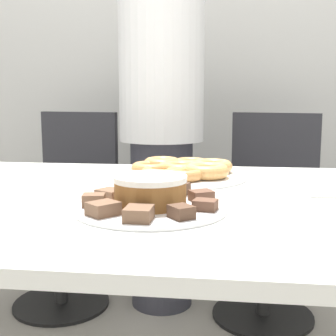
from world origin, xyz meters
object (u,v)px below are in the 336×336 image
at_px(office_chair_right, 268,221).
at_px(person_standing, 162,130).
at_px(office_chair_left, 65,214).
at_px(frosted_cake, 150,191).
at_px(plate_cake, 150,208).
at_px(plate_donuts, 181,176).

bearing_deg(office_chair_right, person_standing, -169.36).
xyz_separation_m(person_standing, office_chair_left, (-0.45, -0.03, -0.39)).
xyz_separation_m(office_chair_left, frosted_cake, (0.58, -1.08, 0.35)).
relative_size(office_chair_left, plate_cake, 2.74).
bearing_deg(frosted_cake, office_chair_right, 72.42).
bearing_deg(office_chair_right, plate_cake, -93.86).
bearing_deg(office_chair_left, plate_donuts, -36.77).
relative_size(plate_cake, plate_donuts, 0.84).
distance_m(person_standing, frosted_cake, 1.11).
relative_size(office_chair_right, plate_cake, 2.74).
bearing_deg(plate_donuts, person_standing, 102.52).
bearing_deg(person_standing, plate_donuts, -77.48).
bearing_deg(office_chair_left, plate_cake, -50.08).
relative_size(office_chair_left, frosted_cake, 5.71).
xyz_separation_m(plate_donuts, frosted_cake, (-0.02, -0.40, 0.04)).
height_order(plate_donuts, frosted_cake, frosted_cake).
distance_m(office_chair_left, frosted_cake, 1.27).
xyz_separation_m(person_standing, plate_cake, (0.13, -1.10, -0.08)).
xyz_separation_m(office_chair_left, plate_donuts, (0.60, -0.68, 0.31)).
distance_m(person_standing, office_chair_right, 0.62).
bearing_deg(person_standing, plate_cake, -83.14).
height_order(office_chair_left, plate_cake, office_chair_left).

